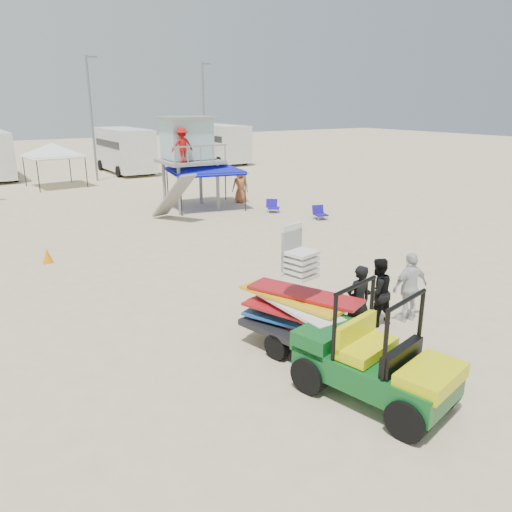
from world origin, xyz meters
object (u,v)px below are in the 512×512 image
utility_cart (376,352)px  surf_trailer (296,306)px  man_left (358,302)px  lifeguard_tower (186,142)px  canopy_blue (204,158)px

utility_cart → surf_trailer: surf_trailer is taller
utility_cart → man_left: (1.52, 2.04, -0.10)m
surf_trailer → lifeguard_tower: (4.47, 14.86, 2.26)m
utility_cart → surf_trailer: bearing=89.8°
surf_trailer → canopy_blue: canopy_blue is taller
surf_trailer → canopy_blue: bearing=70.1°
lifeguard_tower → canopy_blue: (0.85, -0.16, -0.76)m
canopy_blue → utility_cart: bearing=-107.4°
man_left → canopy_blue: 15.56m
surf_trailer → man_left: (1.52, -0.30, -0.14)m
utility_cart → lifeguard_tower: (4.48, 17.20, 2.31)m
utility_cart → man_left: size_ratio=1.72×
man_left → lifeguard_tower: 15.63m
man_left → lifeguard_tower: (2.96, 15.16, 2.40)m
man_left → canopy_blue: canopy_blue is taller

